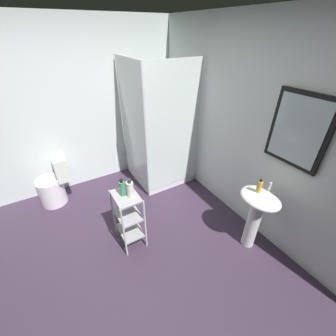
{
  "coord_description": "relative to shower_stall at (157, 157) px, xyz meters",
  "views": [
    {
      "loc": [
        1.65,
        -0.27,
        2.3
      ],
      "look_at": [
        -0.23,
        0.85,
        0.9
      ],
      "focal_mm": 23.18,
      "sensor_mm": 36.0,
      "label": 1
    }
  ],
  "objects": [
    {
      "name": "ground_plane",
      "position": [
        1.21,
        -1.22,
        -0.47
      ],
      "size": [
        4.2,
        4.2,
        0.02
      ],
      "primitive_type": "cube",
      "color": "#36293B"
    },
    {
      "name": "wall_back",
      "position": [
        1.21,
        0.63,
        0.79
      ],
      "size": [
        4.2,
        0.14,
        2.5
      ],
      "color": "silver",
      "rests_on": "ground_plane"
    },
    {
      "name": "wall_left",
      "position": [
        -0.64,
        -1.22,
        0.79
      ],
      "size": [
        0.1,
        4.2,
        2.5
      ],
      "primitive_type": "cube",
      "color": "silver",
      "rests_on": "ground_plane"
    },
    {
      "name": "shower_stall",
      "position": [
        0.0,
        0.0,
        0.0
      ],
      "size": [
        0.92,
        0.92,
        2.0
      ],
      "color": "white",
      "rests_on": "ground_plane"
    },
    {
      "name": "pedestal_sink",
      "position": [
        1.82,
        0.3,
        0.12
      ],
      "size": [
        0.46,
        0.37,
        0.81
      ],
      "color": "white",
      "rests_on": "ground_plane"
    },
    {
      "name": "sink_faucet",
      "position": [
        1.82,
        0.42,
        0.4
      ],
      "size": [
        0.03,
        0.03,
        0.1
      ],
      "primitive_type": "cylinder",
      "color": "silver",
      "rests_on": "pedestal_sink"
    },
    {
      "name": "toilet",
      "position": [
        -0.27,
        -1.63,
        -0.15
      ],
      "size": [
        0.37,
        0.49,
        0.76
      ],
      "color": "white",
      "rests_on": "ground_plane"
    },
    {
      "name": "storage_cart",
      "position": [
        1.02,
        -0.95,
        -0.03
      ],
      "size": [
        0.38,
        0.28,
        0.74
      ],
      "color": "silver",
      "rests_on": "ground_plane"
    },
    {
      "name": "hand_soap_bottle",
      "position": [
        1.78,
        0.29,
        0.42
      ],
      "size": [
        0.05,
        0.05,
        0.16
      ],
      "color": "gold",
      "rests_on": "pedestal_sink"
    },
    {
      "name": "lotion_bottle_white",
      "position": [
        1.05,
        -0.89,
        0.37
      ],
      "size": [
        0.08,
        0.08,
        0.22
      ],
      "color": "white",
      "rests_on": "storage_cart"
    },
    {
      "name": "body_wash_bottle_green",
      "position": [
        0.99,
        -0.96,
        0.37
      ],
      "size": [
        0.06,
        0.06,
        0.21
      ],
      "color": "#399262",
      "rests_on": "storage_cart"
    },
    {
      "name": "rinse_cup",
      "position": [
        0.93,
        -0.86,
        0.32
      ],
      "size": [
        0.07,
        0.07,
        0.1
      ],
      "primitive_type": "cylinder",
      "color": "silver",
      "rests_on": "storage_cart"
    }
  ]
}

